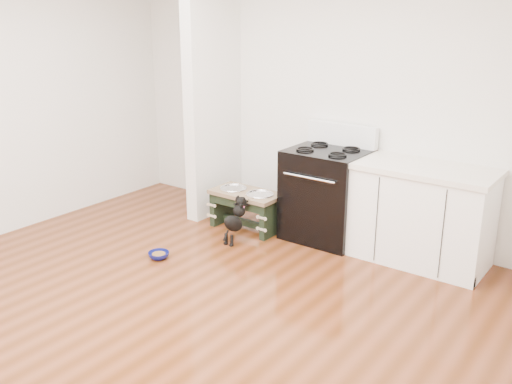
# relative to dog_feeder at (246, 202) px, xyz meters

# --- Properties ---
(ground) EXTENTS (5.00, 5.00, 0.00)m
(ground) POSITION_rel_dog_feeder_xyz_m (0.55, -1.87, -0.29)
(ground) COLOR #4E240E
(ground) RESTS_ON ground
(room_shell) EXTENTS (5.00, 5.00, 5.00)m
(room_shell) POSITION_rel_dog_feeder_xyz_m (0.55, -1.87, 1.33)
(room_shell) COLOR silver
(room_shell) RESTS_ON ground
(partition_wall) EXTENTS (0.15, 0.80, 2.70)m
(partition_wall) POSITION_rel_dog_feeder_xyz_m (-0.63, 0.23, 1.06)
(partition_wall) COLOR silver
(partition_wall) RESTS_ON ground
(oven_range) EXTENTS (0.76, 0.69, 1.14)m
(oven_range) POSITION_rel_dog_feeder_xyz_m (0.80, 0.29, 0.18)
(oven_range) COLOR black
(oven_range) RESTS_ON ground
(cabinet_run) EXTENTS (1.24, 0.64, 0.91)m
(cabinet_run) POSITION_rel_dog_feeder_xyz_m (1.78, 0.31, 0.16)
(cabinet_run) COLOR white
(cabinet_run) RESTS_ON ground
(dog_feeder) EXTENTS (0.75, 0.40, 0.43)m
(dog_feeder) POSITION_rel_dog_feeder_xyz_m (0.00, 0.00, 0.00)
(dog_feeder) COLOR black
(dog_feeder) RESTS_ON ground
(puppy) EXTENTS (0.13, 0.39, 0.46)m
(puppy) POSITION_rel_dog_feeder_xyz_m (0.13, -0.35, -0.04)
(puppy) COLOR black
(puppy) RESTS_ON ground
(floor_bowl) EXTENTS (0.24, 0.24, 0.06)m
(floor_bowl) POSITION_rel_dog_feeder_xyz_m (-0.20, -1.09, -0.26)
(floor_bowl) COLOR #0D115B
(floor_bowl) RESTS_ON ground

